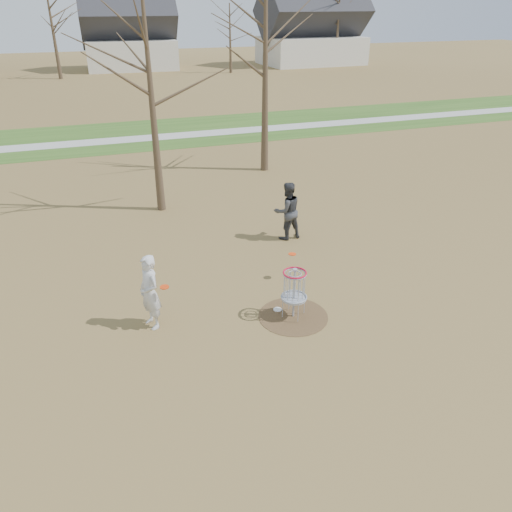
{
  "coord_description": "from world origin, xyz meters",
  "views": [
    {
      "loc": [
        -4.35,
        -9.83,
        7.25
      ],
      "look_at": [
        -0.5,
        1.5,
        1.1
      ],
      "focal_mm": 35.0,
      "sensor_mm": 36.0,
      "label": 1
    }
  ],
  "objects_px": {
    "player_throwing": "(287,211)",
    "disc_grounded": "(278,309)",
    "player_standing": "(150,292)",
    "disc_golf_basket": "(294,286)"
  },
  "relations": [
    {
      "from": "player_throwing",
      "to": "disc_grounded",
      "type": "xyz_separation_m",
      "value": [
        -1.9,
        -4.1,
        -0.97
      ]
    },
    {
      "from": "player_throwing",
      "to": "disc_grounded",
      "type": "distance_m",
      "value": 4.62
    },
    {
      "from": "player_standing",
      "to": "player_throwing",
      "type": "height_order",
      "value": "player_throwing"
    },
    {
      "from": "player_throwing",
      "to": "disc_grounded",
      "type": "height_order",
      "value": "player_throwing"
    },
    {
      "from": "player_standing",
      "to": "disc_grounded",
      "type": "distance_m",
      "value": 3.35
    },
    {
      "from": "player_throwing",
      "to": "disc_golf_basket",
      "type": "xyz_separation_m",
      "value": [
        -1.62,
        -4.49,
        -0.08
      ]
    },
    {
      "from": "disc_grounded",
      "to": "player_standing",
      "type": "bearing_deg",
      "value": 173.57
    },
    {
      "from": "disc_grounded",
      "to": "disc_golf_basket",
      "type": "relative_size",
      "value": 0.16
    },
    {
      "from": "player_standing",
      "to": "disc_golf_basket",
      "type": "height_order",
      "value": "player_standing"
    },
    {
      "from": "player_throwing",
      "to": "disc_golf_basket",
      "type": "height_order",
      "value": "player_throwing"
    }
  ]
}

